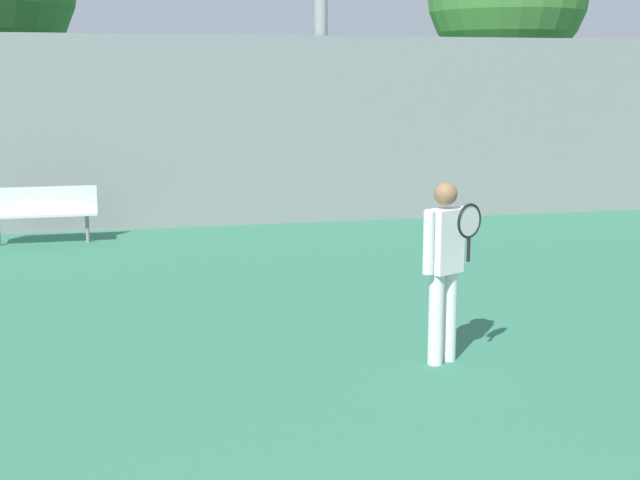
# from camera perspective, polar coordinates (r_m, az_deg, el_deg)

# --- Properties ---
(tennis_player) EXTENTS (0.51, 0.50, 1.68)m
(tennis_player) POSITION_cam_1_polar(r_m,az_deg,el_deg) (8.19, 7.98, -1.45)
(tennis_player) COLOR silver
(tennis_player) RESTS_ON ground_plane
(bench_courtside_far) EXTENTS (1.69, 0.40, 0.89)m
(bench_courtside_far) POSITION_cam_1_polar(r_m,az_deg,el_deg) (14.79, -17.34, 1.96)
(bench_courtside_far) COLOR silver
(bench_courtside_far) RESTS_ON ground_plane
(back_fence) EXTENTS (28.38, 0.06, 3.32)m
(back_fence) POSITION_cam_1_polar(r_m,az_deg,el_deg) (15.70, -9.14, 6.81)
(back_fence) COLOR gray
(back_fence) RESTS_ON ground_plane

